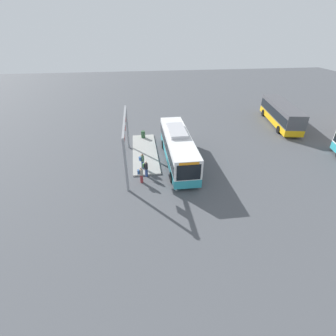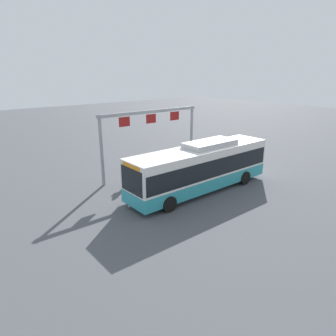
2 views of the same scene
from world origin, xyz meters
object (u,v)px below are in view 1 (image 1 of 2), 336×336
at_px(bus_background_left, 281,113).
at_px(person_waiting_near, 146,168).
at_px(person_boarding, 141,174).
at_px(person_waiting_mid, 142,161).
at_px(bus_main, 178,146).
at_px(trash_bin, 143,134).

bearing_deg(bus_background_left, person_waiting_near, 130.41).
distance_m(person_boarding, person_waiting_near, 1.17).
bearing_deg(person_waiting_mid, bus_main, -0.98).
xyz_separation_m(bus_background_left, person_boarding, (12.94, -21.00, -0.89)).
distance_m(bus_main, trash_bin, 7.56).
xyz_separation_m(person_waiting_near, trash_bin, (-9.16, 0.08, -0.28)).
bearing_deg(person_waiting_mid, bus_background_left, 7.63).
distance_m(bus_background_left, trash_bin, 20.63).
height_order(bus_main, person_boarding, bus_main).
bearing_deg(trash_bin, bus_main, 27.82).
bearing_deg(bus_background_left, trash_bin, 107.91).
height_order(person_boarding, person_waiting_near, same).
bearing_deg(person_waiting_near, bus_main, 66.56).
distance_m(person_boarding, trash_bin, 10.23).
bearing_deg(trash_bin, bus_background_left, 97.61).
bearing_deg(trash_bin, person_boarding, -3.31).
bearing_deg(person_boarding, trash_bin, 88.68).
height_order(bus_background_left, trash_bin, bus_background_left).
bearing_deg(person_waiting_near, person_waiting_mid, 134.12).
height_order(person_waiting_mid, trash_bin, person_waiting_mid).
bearing_deg(person_boarding, person_waiting_near, 66.19).
xyz_separation_m(bus_main, person_waiting_mid, (1.29, -3.86, -0.76)).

